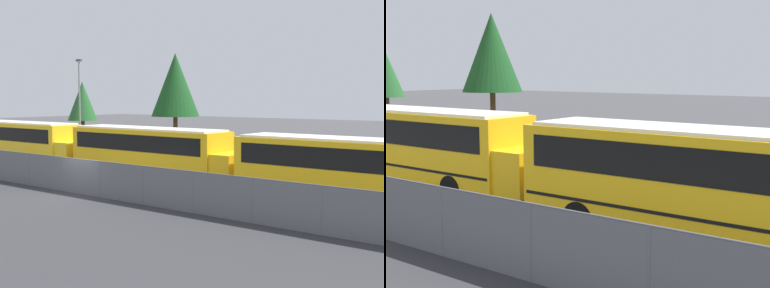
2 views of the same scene
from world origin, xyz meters
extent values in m
plane|color=#424244|center=(0.00, 0.00, 0.00)|extent=(200.00, 200.00, 0.00)
cube|color=#9EA0A5|center=(0.00, 0.00, 0.95)|extent=(77.20, 0.03, 1.90)
cube|color=slate|center=(0.00, -0.01, 0.95)|extent=(77.20, 0.01, 1.90)
cylinder|color=slate|center=(0.00, 0.00, 1.90)|extent=(77.20, 0.05, 0.05)
cylinder|color=slate|center=(-7.72, 0.00, 0.95)|extent=(0.07, 0.07, 1.90)
cylinder|color=slate|center=(-4.63, 0.00, 0.95)|extent=(0.07, 0.07, 1.90)
cylinder|color=slate|center=(-1.54, 0.00, 0.95)|extent=(0.07, 0.07, 1.90)
cylinder|color=slate|center=(1.54, 0.00, 0.95)|extent=(0.07, 0.07, 1.90)
cylinder|color=slate|center=(4.63, 0.00, 0.95)|extent=(0.07, 0.07, 1.90)
cylinder|color=slate|center=(7.72, 0.00, 0.95)|extent=(0.07, 0.07, 1.90)
cylinder|color=slate|center=(10.81, 0.00, 0.95)|extent=(0.07, 0.07, 1.90)
cylinder|color=slate|center=(13.90, 0.00, 0.95)|extent=(0.07, 0.07, 1.90)
cube|color=yellow|center=(-12.93, 5.11, 1.90)|extent=(11.02, 2.60, 2.73)
cube|color=black|center=(-12.93, 5.11, 2.50)|extent=(10.14, 2.64, 0.98)
cube|color=black|center=(-12.93, 5.11, 1.13)|extent=(10.80, 2.63, 0.10)
cube|color=yellow|center=(-6.76, 5.11, 1.35)|extent=(1.32, 2.39, 1.64)
cube|color=silver|center=(-12.93, 5.11, 3.31)|extent=(10.47, 2.34, 0.10)
cylinder|color=black|center=(-9.52, 6.28, 0.53)|extent=(1.07, 0.28, 1.07)
cylinder|color=black|center=(-9.52, 3.93, 0.53)|extent=(1.07, 0.28, 1.07)
cylinder|color=black|center=(-16.35, 6.28, 0.53)|extent=(1.07, 0.28, 1.07)
cube|color=yellow|center=(-0.03, 5.33, 1.90)|extent=(11.02, 2.60, 2.73)
cube|color=black|center=(-0.03, 5.33, 2.50)|extent=(10.14, 2.64, 0.98)
cube|color=black|center=(-0.03, 5.33, 1.13)|extent=(10.80, 2.63, 0.10)
cube|color=yellow|center=(6.14, 5.33, 1.35)|extent=(1.32, 2.39, 1.64)
cube|color=black|center=(-5.58, 5.33, 0.68)|extent=(0.12, 2.60, 0.24)
cube|color=silver|center=(-0.03, 5.33, 3.31)|extent=(10.47, 2.34, 0.10)
cylinder|color=black|center=(3.39, 6.50, 0.53)|extent=(1.07, 0.28, 1.07)
cylinder|color=black|center=(3.39, 4.15, 0.53)|extent=(1.07, 0.28, 1.07)
cylinder|color=black|center=(-3.44, 6.50, 0.53)|extent=(1.07, 0.28, 1.07)
cylinder|color=black|center=(-3.44, 4.15, 0.53)|extent=(1.07, 0.28, 1.07)
cube|color=yellow|center=(13.06, 4.79, 1.90)|extent=(11.02, 2.60, 2.73)
cube|color=black|center=(13.06, 4.79, 2.50)|extent=(10.14, 2.64, 0.98)
cube|color=black|center=(13.06, 4.79, 1.13)|extent=(10.80, 2.63, 0.10)
cube|color=black|center=(7.51, 4.79, 0.68)|extent=(0.12, 2.60, 0.24)
cube|color=silver|center=(13.06, 4.79, 3.31)|extent=(10.47, 2.34, 0.10)
cylinder|color=black|center=(9.65, 5.97, 0.53)|extent=(1.07, 0.28, 1.07)
cylinder|color=black|center=(9.65, 3.61, 0.53)|extent=(1.07, 0.28, 1.07)
cylinder|color=gray|center=(-15.98, 13.34, 4.20)|extent=(0.16, 0.16, 8.39)
cube|color=#47474C|center=(-15.98, 13.34, 8.54)|extent=(0.60, 0.24, 0.20)
cylinder|color=#51381E|center=(-11.84, 21.98, 1.66)|extent=(0.44, 0.44, 3.33)
cone|color=#194C1E|center=(-11.84, 21.98, 6.44)|extent=(4.79, 4.79, 6.23)
cylinder|color=#51381E|center=(-25.85, 21.97, 1.27)|extent=(0.44, 0.44, 2.55)
cone|color=#235B28|center=(-25.85, 21.97, 4.78)|extent=(3.44, 3.44, 4.47)
camera|label=1|loc=(22.35, -18.57, 5.19)|focal=50.00mm
camera|label=2|loc=(18.64, -9.16, 4.90)|focal=50.00mm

